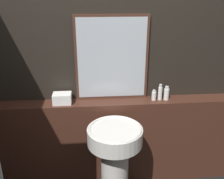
{
  "coord_description": "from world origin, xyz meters",
  "views": [
    {
      "loc": [
        -0.24,
        -0.91,
        1.98
      ],
      "look_at": [
        -0.05,
        1.26,
        1.11
      ],
      "focal_mm": 40.0,
      "sensor_mm": 36.0,
      "label": 1
    }
  ],
  "objects_px": {
    "mirror": "(112,59)",
    "shampoo_bottle": "(154,95)",
    "lotion_bottle": "(166,93)",
    "towel_stack": "(62,98)",
    "pedestal_sink": "(115,157)",
    "conditioner_bottle": "(160,93)"
  },
  "relations": [
    {
      "from": "shampoo_bottle",
      "to": "pedestal_sink",
      "type": "bearing_deg",
      "value": -137.23
    },
    {
      "from": "conditioner_bottle",
      "to": "lotion_bottle",
      "type": "height_order",
      "value": "conditioner_bottle"
    },
    {
      "from": "pedestal_sink",
      "to": "towel_stack",
      "type": "xyz_separation_m",
      "value": [
        -0.48,
        0.4,
        0.43
      ]
    },
    {
      "from": "lotion_bottle",
      "to": "towel_stack",
      "type": "bearing_deg",
      "value": 180.0
    },
    {
      "from": "conditioner_bottle",
      "to": "towel_stack",
      "type": "bearing_deg",
      "value": -180.0
    },
    {
      "from": "mirror",
      "to": "lotion_bottle",
      "type": "height_order",
      "value": "mirror"
    },
    {
      "from": "towel_stack",
      "to": "lotion_bottle",
      "type": "height_order",
      "value": "lotion_bottle"
    },
    {
      "from": "mirror",
      "to": "conditioner_bottle",
      "type": "distance_m",
      "value": 0.6
    },
    {
      "from": "towel_stack",
      "to": "shampoo_bottle",
      "type": "xyz_separation_m",
      "value": [
        0.92,
        0.0,
        -0.0
      ]
    },
    {
      "from": "conditioner_bottle",
      "to": "lotion_bottle",
      "type": "relative_size",
      "value": 1.17
    },
    {
      "from": "pedestal_sink",
      "to": "shampoo_bottle",
      "type": "xyz_separation_m",
      "value": [
        0.43,
        0.4,
        0.43
      ]
    },
    {
      "from": "pedestal_sink",
      "to": "conditioner_bottle",
      "type": "xyz_separation_m",
      "value": [
        0.5,
        0.4,
        0.46
      ]
    },
    {
      "from": "pedestal_sink",
      "to": "conditioner_bottle",
      "type": "relative_size",
      "value": 5.26
    },
    {
      "from": "shampoo_bottle",
      "to": "lotion_bottle",
      "type": "xyz_separation_m",
      "value": [
        0.13,
        0.0,
        0.02
      ]
    },
    {
      "from": "conditioner_bottle",
      "to": "lotion_bottle",
      "type": "distance_m",
      "value": 0.07
    },
    {
      "from": "towel_stack",
      "to": "shampoo_bottle",
      "type": "height_order",
      "value": "shampoo_bottle"
    },
    {
      "from": "mirror",
      "to": "towel_stack",
      "type": "relative_size",
      "value": 4.68
    },
    {
      "from": "towel_stack",
      "to": "mirror",
      "type": "bearing_deg",
      "value": 9.71
    },
    {
      "from": "towel_stack",
      "to": "lotion_bottle",
      "type": "relative_size",
      "value": 1.25
    },
    {
      "from": "mirror",
      "to": "shampoo_bottle",
      "type": "distance_m",
      "value": 0.57
    },
    {
      "from": "towel_stack",
      "to": "conditioner_bottle",
      "type": "height_order",
      "value": "conditioner_bottle"
    },
    {
      "from": "mirror",
      "to": "shampoo_bottle",
      "type": "bearing_deg",
      "value": -11.42
    }
  ]
}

